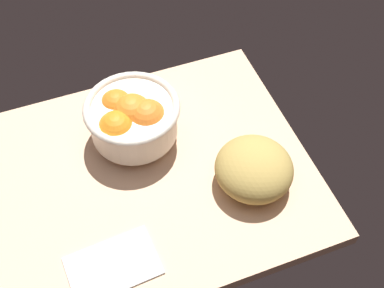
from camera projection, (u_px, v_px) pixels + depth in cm
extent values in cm
cube|color=#DAAD8A|center=(144.00, 180.00, 104.50)|extent=(67.00, 53.87, 3.00)
cylinder|color=silver|center=(135.00, 134.00, 108.26)|extent=(8.15, 8.15, 2.21)
cylinder|color=silver|center=(133.00, 120.00, 104.43)|extent=(17.78, 17.78, 7.40)
torus|color=silver|center=(132.00, 108.00, 101.48)|extent=(19.38, 19.38, 1.60)
sphere|color=orange|center=(147.00, 119.00, 102.29)|extent=(7.98, 7.98, 7.98)
sphere|color=orange|center=(117.00, 130.00, 100.68)|extent=(7.60, 7.60, 7.60)
sphere|color=orange|center=(117.00, 106.00, 104.47)|extent=(7.03, 7.03, 7.03)
sphere|color=orange|center=(132.00, 114.00, 102.99)|extent=(8.22, 8.22, 8.22)
sphere|color=orange|center=(132.00, 114.00, 103.04)|extent=(7.82, 7.82, 7.82)
ellipsoid|color=#B09249|center=(254.00, 169.00, 98.95)|extent=(18.41, 18.59, 8.82)
cube|color=silver|center=(113.00, 265.00, 91.25)|extent=(16.57, 11.25, 0.91)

